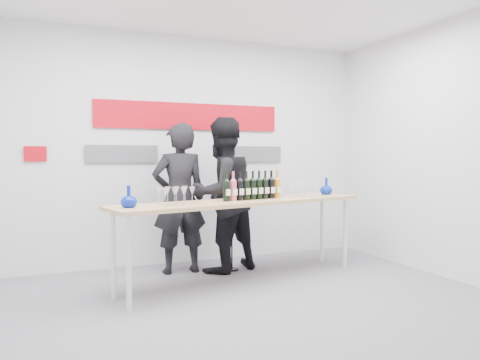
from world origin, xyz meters
The scene contains 12 objects.
ground centered at (0.00, 0.00, 0.00)m, with size 5.00×5.00×0.00m, color slate.
back_wall centered at (0.00, 2.00, 1.50)m, with size 5.00×0.04×3.00m, color silver.
signage centered at (-0.06, 1.97, 1.81)m, with size 3.38×0.02×0.79m.
tasting_table centered at (0.25, 0.79, 0.86)m, with size 3.15×1.24×0.93m.
wine_bottles centered at (0.38, 0.82, 1.09)m, with size 0.79×0.24×0.33m.
decanter_left centered at (-1.06, 0.55, 1.03)m, with size 0.16×0.16×0.21m, color #081F9B, non-canonical shape.
decanter_right centered at (1.56, 1.09, 1.03)m, with size 0.16×0.16×0.21m, color #081F9B, non-canonical shape.
glasses_left centered at (-0.58, 0.61, 1.02)m, with size 0.39×0.28×0.18m.
glasses_right centered at (1.07, 0.95, 1.02)m, with size 0.49×0.28×0.18m.
presenter_left centered at (-0.30, 1.46, 0.91)m, with size 0.66×0.44×1.82m, color black.
presenter_right centered at (0.20, 1.34, 0.95)m, with size 0.92×0.72×1.90m, color black.
mic_stand centered at (0.33, 1.32, 0.43)m, with size 0.17×0.17×1.42m.
Camera 1 is at (-1.84, -4.03, 1.43)m, focal length 35.00 mm.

